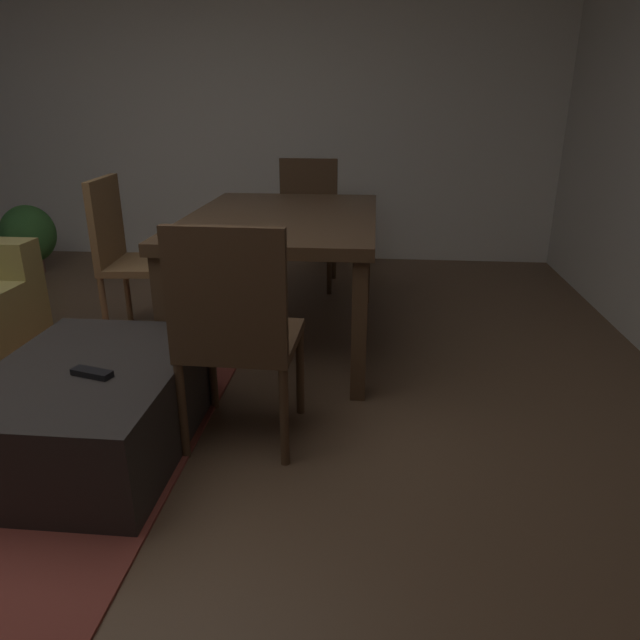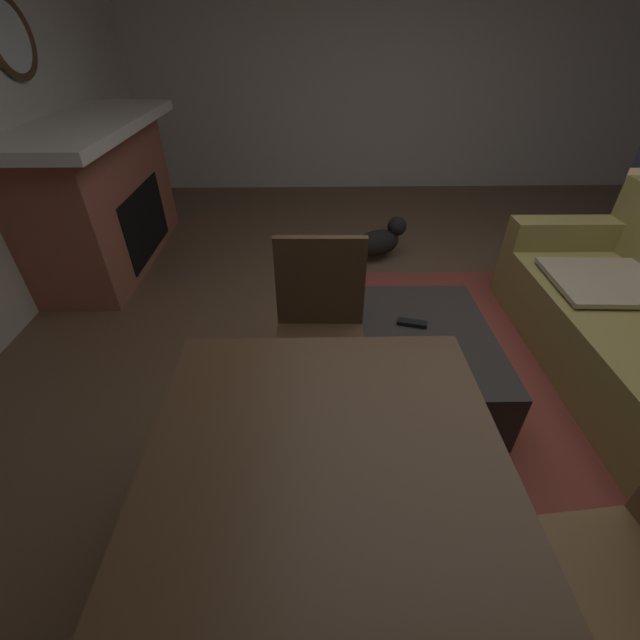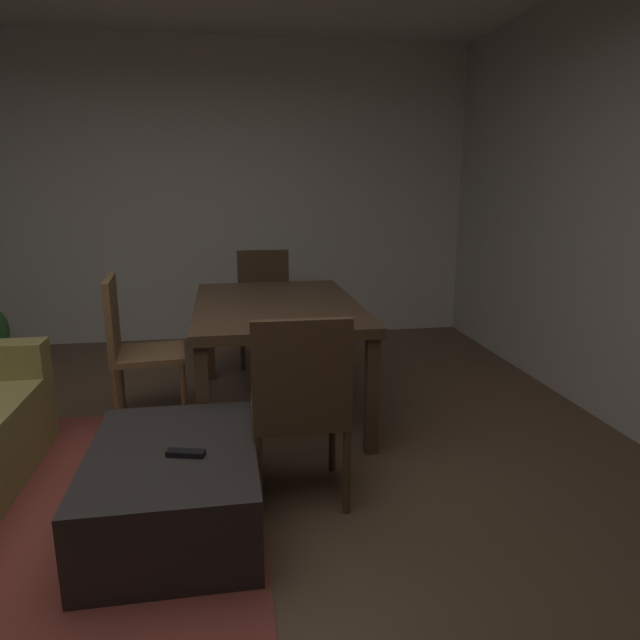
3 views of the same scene
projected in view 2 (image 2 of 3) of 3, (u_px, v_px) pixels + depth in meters
The scene contains 10 objects.
floor at pixel (454, 363), 2.59m from camera, with size 8.21×8.21×0.00m, color brown.
wall_left at pixel (390, 59), 4.54m from camera, with size 0.12×6.29×2.77m, color beige.
area_rug at pixel (522, 382), 2.44m from camera, with size 2.60×2.00×0.01m, color brown.
fireplace at pixel (103, 195), 3.36m from camera, with size 1.88×0.76×1.14m.
round_wall_mirror at pixel (10, 37), 2.74m from camera, with size 0.51×0.05×0.51m.
ottoman_coffee_table at pixel (422, 360), 2.32m from camera, with size 0.98×0.72×0.37m, color #2D2826.
tv_remote at pixel (412, 323), 2.27m from camera, with size 0.05×0.16×0.02m, color black.
dining_table at pixel (329, 556), 1.02m from camera, with size 1.54×1.04×0.74m.
dining_chair_west at pixel (320, 322), 2.05m from camera, with size 0.45×0.45×0.93m.
small_dog at pixel (381, 240), 3.60m from camera, with size 0.37×0.49×0.31m.
Camera 2 is at (1.92, -0.88, 1.74)m, focal length 23.31 mm.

